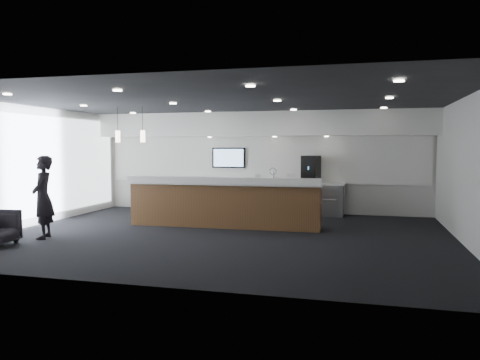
# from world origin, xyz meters

# --- Properties ---
(ground) EXTENTS (10.00, 10.00, 0.00)m
(ground) POSITION_xyz_m (0.00, 0.00, 0.00)
(ground) COLOR black
(ground) RESTS_ON ground
(ceiling) EXTENTS (10.00, 8.00, 0.02)m
(ceiling) POSITION_xyz_m (0.00, 0.00, 3.00)
(ceiling) COLOR black
(ceiling) RESTS_ON back_wall
(back_wall) EXTENTS (10.00, 0.02, 3.00)m
(back_wall) POSITION_xyz_m (0.00, 4.00, 1.50)
(back_wall) COLOR silver
(back_wall) RESTS_ON ground
(left_wall) EXTENTS (0.02, 8.00, 3.00)m
(left_wall) POSITION_xyz_m (-5.00, 0.00, 1.50)
(left_wall) COLOR silver
(left_wall) RESTS_ON ground
(right_wall) EXTENTS (0.02, 8.00, 3.00)m
(right_wall) POSITION_xyz_m (5.00, 0.00, 1.50)
(right_wall) COLOR silver
(right_wall) RESTS_ON ground
(soffit_bulkhead) EXTENTS (10.00, 0.90, 0.70)m
(soffit_bulkhead) POSITION_xyz_m (0.00, 3.55, 2.65)
(soffit_bulkhead) COLOR white
(soffit_bulkhead) RESTS_ON back_wall
(alcove_panel) EXTENTS (9.80, 0.06, 1.40)m
(alcove_panel) POSITION_xyz_m (0.00, 3.97, 1.60)
(alcove_panel) COLOR white
(alcove_panel) RESTS_ON back_wall
(window_blinds_wall) EXTENTS (0.04, 7.36, 2.55)m
(window_blinds_wall) POSITION_xyz_m (-4.96, 0.00, 1.50)
(window_blinds_wall) COLOR #CEE7F7
(window_blinds_wall) RESTS_ON left_wall
(back_credenza) EXTENTS (5.06, 0.66, 0.95)m
(back_credenza) POSITION_xyz_m (-0.00, 3.64, 0.48)
(back_credenza) COLOR #9A9DA3
(back_credenza) RESTS_ON ground
(wall_tv) EXTENTS (1.05, 0.08, 0.62)m
(wall_tv) POSITION_xyz_m (-1.00, 3.91, 1.65)
(wall_tv) COLOR black
(wall_tv) RESTS_ON back_wall
(pendant_left) EXTENTS (0.12, 0.12, 0.30)m
(pendant_left) POSITION_xyz_m (-2.40, 0.80, 2.25)
(pendant_left) COLOR beige
(pendant_left) RESTS_ON ceiling
(pendant_right) EXTENTS (0.12, 0.12, 0.30)m
(pendant_right) POSITION_xyz_m (-3.10, 0.80, 2.25)
(pendant_right) COLOR beige
(pendant_right) RESTS_ON ceiling
(ceiling_can_lights) EXTENTS (7.00, 5.00, 0.02)m
(ceiling_can_lights) POSITION_xyz_m (0.00, 0.00, 2.97)
(ceiling_can_lights) COLOR white
(ceiling_can_lights) RESTS_ON ceiling
(service_counter) EXTENTS (4.84, 0.91, 1.49)m
(service_counter) POSITION_xyz_m (-0.31, 1.08, 0.58)
(service_counter) COLOR brown
(service_counter) RESTS_ON ground
(coffee_machine) EXTENTS (0.55, 0.63, 0.78)m
(coffee_machine) POSITION_xyz_m (1.55, 3.70, 1.34)
(coffee_machine) COLOR black
(coffee_machine) RESTS_ON back_credenza
(info_sign_left) EXTENTS (0.17, 0.06, 0.23)m
(info_sign_left) POSITION_xyz_m (0.01, 3.53, 1.06)
(info_sign_left) COLOR silver
(info_sign_left) RESTS_ON back_credenza
(info_sign_right) EXTENTS (0.19, 0.04, 0.25)m
(info_sign_right) POSITION_xyz_m (0.98, 3.52, 1.08)
(info_sign_right) COLOR silver
(info_sign_right) RESTS_ON back_credenza
(lounge_guest) EXTENTS (0.65, 0.77, 1.80)m
(lounge_guest) POSITION_xyz_m (-3.68, -1.34, 0.90)
(lounge_guest) COLOR black
(lounge_guest) RESTS_ON ground
(cup_0) EXTENTS (0.10, 0.10, 0.10)m
(cup_0) POSITION_xyz_m (1.76, 3.58, 1.00)
(cup_0) COLOR white
(cup_0) RESTS_ON back_credenza
(cup_1) EXTENTS (0.14, 0.14, 0.10)m
(cup_1) POSITION_xyz_m (1.62, 3.58, 1.00)
(cup_1) COLOR white
(cup_1) RESTS_ON back_credenza
(cup_2) EXTENTS (0.13, 0.13, 0.10)m
(cup_2) POSITION_xyz_m (1.48, 3.58, 1.00)
(cup_2) COLOR white
(cup_2) RESTS_ON back_credenza
(cup_3) EXTENTS (0.13, 0.13, 0.10)m
(cup_3) POSITION_xyz_m (1.34, 3.58, 1.00)
(cup_3) COLOR white
(cup_3) RESTS_ON back_credenza
(cup_4) EXTENTS (0.14, 0.14, 0.10)m
(cup_4) POSITION_xyz_m (1.20, 3.58, 1.00)
(cup_4) COLOR white
(cup_4) RESTS_ON back_credenza
(cup_5) EXTENTS (0.11, 0.11, 0.10)m
(cup_5) POSITION_xyz_m (1.06, 3.58, 1.00)
(cup_5) COLOR white
(cup_5) RESTS_ON back_credenza
(cup_6) EXTENTS (0.14, 0.14, 0.10)m
(cup_6) POSITION_xyz_m (0.92, 3.58, 1.00)
(cup_6) COLOR white
(cup_6) RESTS_ON back_credenza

